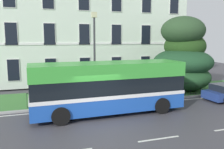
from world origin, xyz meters
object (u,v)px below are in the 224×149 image
object	(u,v)px
georgian_townhouse	(91,25)
single_decker_bus	(109,87)
street_lamp_post	(94,50)
litter_bin	(145,88)
evergreen_tree	(182,59)

from	to	relation	value
georgian_townhouse	single_decker_bus	distance (m)	13.12
street_lamp_post	litter_bin	bearing A→B (deg)	2.14
georgian_townhouse	single_decker_bus	size ratio (longest dim) A/B	2.08
single_decker_bus	georgian_townhouse	bearing A→B (deg)	80.63
georgian_townhouse	street_lamp_post	bearing A→B (deg)	-101.35
evergreen_tree	litter_bin	xyz separation A→B (m)	(-4.16, -1.38, -2.00)
evergreen_tree	street_lamp_post	bearing A→B (deg)	-169.29
georgian_townhouse	street_lamp_post	world-z (taller)	georgian_townhouse
georgian_townhouse	evergreen_tree	size ratio (longest dim) A/B	2.98
litter_bin	single_decker_bus	bearing A→B (deg)	-142.54
evergreen_tree	georgian_townhouse	bearing A→B (deg)	127.28
single_decker_bus	street_lamp_post	bearing A→B (deg)	92.70
single_decker_bus	evergreen_tree	bearing A→B (deg)	26.87
single_decker_bus	street_lamp_post	xyz separation A→B (m)	(-0.19, 2.69, 2.03)
georgian_townhouse	single_decker_bus	xyz separation A→B (m)	(-1.73, -12.27, -4.32)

